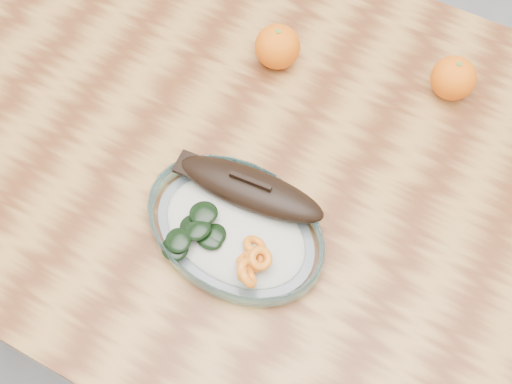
% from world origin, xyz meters
% --- Properties ---
extents(ground, '(3.00, 3.00, 0.00)m').
position_xyz_m(ground, '(0.00, 0.00, 0.00)').
color(ground, slate).
rests_on(ground, ground).
extents(dining_table, '(1.20, 0.80, 0.75)m').
position_xyz_m(dining_table, '(0.00, 0.00, 0.65)').
color(dining_table, '#603016').
rests_on(dining_table, ground).
extents(plated_meal, '(0.52, 0.52, 0.08)m').
position_xyz_m(plated_meal, '(-0.00, -0.13, 0.77)').
color(plated_meal, white).
rests_on(plated_meal, dining_table).
extents(orange_left, '(0.07, 0.07, 0.07)m').
position_xyz_m(orange_left, '(-0.09, 0.16, 0.79)').
color(orange_left, '#DF3E04').
rests_on(orange_left, dining_table).
extents(orange_right, '(0.07, 0.07, 0.07)m').
position_xyz_m(orange_right, '(0.17, 0.23, 0.78)').
color(orange_right, '#DF3E04').
rests_on(orange_right, dining_table).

